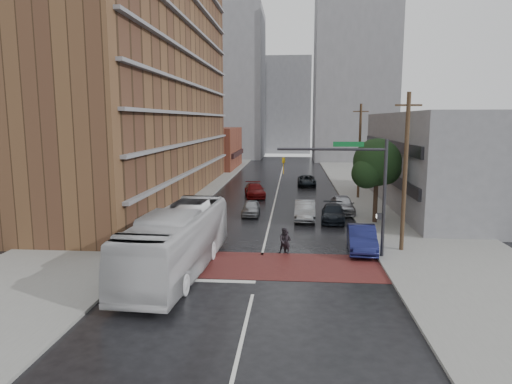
# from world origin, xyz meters

# --- Properties ---
(ground) EXTENTS (160.00, 160.00, 0.00)m
(ground) POSITION_xyz_m (0.00, 0.00, 0.00)
(ground) COLOR black
(ground) RESTS_ON ground
(crosswalk) EXTENTS (14.00, 5.00, 0.02)m
(crosswalk) POSITION_xyz_m (0.00, 0.50, 0.01)
(crosswalk) COLOR maroon
(crosswalk) RESTS_ON ground
(sidewalk_west) EXTENTS (9.00, 90.00, 0.15)m
(sidewalk_west) POSITION_xyz_m (-11.50, 25.00, 0.07)
(sidewalk_west) COLOR gray
(sidewalk_west) RESTS_ON ground
(sidewalk_east) EXTENTS (9.00, 90.00, 0.15)m
(sidewalk_east) POSITION_xyz_m (11.50, 25.00, 0.07)
(sidewalk_east) COLOR gray
(sidewalk_east) RESTS_ON ground
(apartment_block) EXTENTS (10.00, 44.00, 28.00)m
(apartment_block) POSITION_xyz_m (-14.00, 24.00, 14.00)
(apartment_block) COLOR brown
(apartment_block) RESTS_ON ground
(storefront_west) EXTENTS (8.00, 16.00, 7.00)m
(storefront_west) POSITION_xyz_m (-12.00, 54.00, 3.50)
(storefront_west) COLOR brown
(storefront_west) RESTS_ON ground
(building_east) EXTENTS (11.00, 26.00, 9.00)m
(building_east) POSITION_xyz_m (16.50, 20.00, 4.50)
(building_east) COLOR gray
(building_east) RESTS_ON ground
(distant_tower_west) EXTENTS (18.00, 16.00, 32.00)m
(distant_tower_west) POSITION_xyz_m (-14.00, 78.00, 16.00)
(distant_tower_west) COLOR gray
(distant_tower_west) RESTS_ON ground
(distant_tower_east) EXTENTS (16.00, 14.00, 36.00)m
(distant_tower_east) POSITION_xyz_m (14.00, 72.00, 18.00)
(distant_tower_east) COLOR gray
(distant_tower_east) RESTS_ON ground
(distant_tower_center) EXTENTS (12.00, 10.00, 24.00)m
(distant_tower_center) POSITION_xyz_m (0.00, 95.00, 12.00)
(distant_tower_center) COLOR gray
(distant_tower_center) RESTS_ON ground
(street_tree) EXTENTS (4.20, 4.10, 6.90)m
(street_tree) POSITION_xyz_m (8.52, 12.03, 4.73)
(street_tree) COLOR #332319
(street_tree) RESTS_ON ground
(signal_mast) EXTENTS (6.50, 0.30, 7.20)m
(signal_mast) POSITION_xyz_m (5.85, 2.50, 4.73)
(signal_mast) COLOR #2D2D33
(signal_mast) RESTS_ON ground
(utility_pole_near) EXTENTS (1.60, 0.26, 10.00)m
(utility_pole_near) POSITION_xyz_m (8.80, 4.00, 5.14)
(utility_pole_near) COLOR #473321
(utility_pole_near) RESTS_ON ground
(utility_pole_far) EXTENTS (1.60, 0.26, 10.00)m
(utility_pole_far) POSITION_xyz_m (8.80, 24.00, 5.14)
(utility_pole_far) COLOR #473321
(utility_pole_far) RESTS_ON ground
(transit_bus) EXTENTS (3.61, 12.77, 3.52)m
(transit_bus) POSITION_xyz_m (-4.39, -1.00, 1.76)
(transit_bus) COLOR silver
(transit_bus) RESTS_ON ground
(pedestrian_a) EXTENTS (0.62, 0.50, 1.48)m
(pedestrian_a) POSITION_xyz_m (1.51, 3.00, 0.74)
(pedestrian_a) COLOR black
(pedestrian_a) RESTS_ON ground
(pedestrian_b) EXTENTS (0.86, 0.70, 1.65)m
(pedestrian_b) POSITION_xyz_m (1.40, 3.00, 0.82)
(pedestrian_b) COLOR black
(pedestrian_b) RESTS_ON ground
(car_travel_a) EXTENTS (1.58, 3.80, 1.29)m
(car_travel_a) POSITION_xyz_m (-1.81, 14.60, 0.64)
(car_travel_a) COLOR #A0A3A8
(car_travel_a) RESTS_ON ground
(car_travel_b) EXTENTS (1.81, 4.89, 1.60)m
(car_travel_b) POSITION_xyz_m (2.89, 13.04, 0.80)
(car_travel_b) COLOR #969A9D
(car_travel_b) RESTS_ON ground
(car_travel_c) EXTENTS (2.87, 5.31, 1.46)m
(car_travel_c) POSITION_xyz_m (-2.30, 24.30, 0.73)
(car_travel_c) COLOR maroon
(car_travel_c) RESTS_ON ground
(suv_travel) EXTENTS (2.32, 4.93, 1.36)m
(suv_travel) POSITION_xyz_m (3.59, 33.17, 0.68)
(suv_travel) COLOR black
(suv_travel) RESTS_ON ground
(car_parked_near) EXTENTS (2.04, 5.01, 1.61)m
(car_parked_near) POSITION_xyz_m (6.30, 4.00, 0.81)
(car_parked_near) COLOR #15194C
(car_parked_near) RESTS_ON ground
(car_parked_mid) EXTENTS (2.26, 4.84, 1.37)m
(car_parked_mid) POSITION_xyz_m (5.20, 12.67, 0.68)
(car_parked_mid) COLOR black
(car_parked_mid) RESTS_ON ground
(car_parked_far) EXTENTS (2.07, 4.86, 1.64)m
(car_parked_far) POSITION_xyz_m (6.30, 16.00, 0.82)
(car_parked_far) COLOR #ACAEB4
(car_parked_far) RESTS_ON ground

